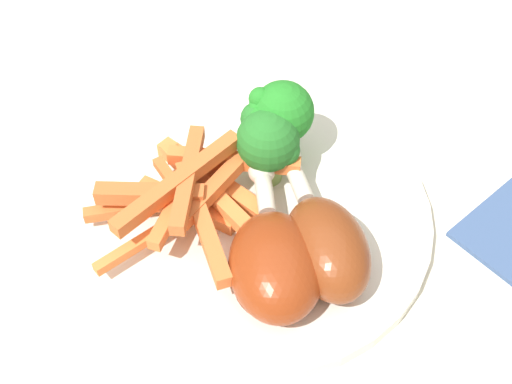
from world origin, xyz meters
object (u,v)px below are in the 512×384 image
(chicken_drumstick_near, at_px, (325,243))
(carrot_fries_pile, at_px, (191,192))
(broccoli_floret_middle, at_px, (270,140))
(broccoli_floret_front, at_px, (278,113))
(dining_table, at_px, (162,321))
(chicken_drumstick_far, at_px, (275,262))
(dinner_plate, at_px, (256,215))

(chicken_drumstick_near, bearing_deg, carrot_fries_pile, 151.93)
(broccoli_floret_middle, distance_m, carrot_fries_pile, 0.07)
(broccoli_floret_front, relative_size, chicken_drumstick_near, 0.49)
(dining_table, height_order, broccoli_floret_front, broccoli_floret_front)
(broccoli_floret_front, height_order, carrot_fries_pile, broccoli_floret_front)
(broccoli_floret_front, height_order, chicken_drumstick_near, broccoli_floret_front)
(dining_table, xyz_separation_m, broccoli_floret_middle, (0.09, 0.05, 0.17))
(carrot_fries_pile, distance_m, chicken_drumstick_near, 0.10)
(chicken_drumstick_far, bearing_deg, dinner_plate, 99.50)
(broccoli_floret_front, bearing_deg, chicken_drumstick_far, -93.99)
(broccoli_floret_middle, height_order, carrot_fries_pile, broccoli_floret_middle)
(broccoli_floret_front, distance_m, broccoli_floret_middle, 0.02)
(broccoli_floret_front, bearing_deg, chicken_drumstick_near, -75.66)
(carrot_fries_pile, bearing_deg, broccoli_floret_middle, 30.61)
(dining_table, height_order, chicken_drumstick_near, chicken_drumstick_near)
(broccoli_floret_front, xyz_separation_m, broccoli_floret_middle, (-0.01, -0.02, -0.01))
(chicken_drumstick_near, height_order, chicken_drumstick_far, same)
(dining_table, height_order, carrot_fries_pile, carrot_fries_pile)
(dinner_plate, height_order, carrot_fries_pile, carrot_fries_pile)
(chicken_drumstick_near, bearing_deg, dinner_plate, 132.89)
(dining_table, bearing_deg, carrot_fries_pile, 21.95)
(dining_table, relative_size, carrot_fries_pile, 7.66)
(dining_table, height_order, broccoli_floret_middle, broccoli_floret_middle)
(broccoli_floret_front, relative_size, chicken_drumstick_far, 0.51)
(broccoli_floret_front, relative_size, broccoli_floret_middle, 1.12)
(broccoli_floret_middle, relative_size, carrot_fries_pile, 0.40)
(chicken_drumstick_near, bearing_deg, broccoli_floret_front, 104.34)
(carrot_fries_pile, bearing_deg, broccoli_floret_front, 39.56)
(carrot_fries_pile, bearing_deg, chicken_drumstick_near, -28.07)
(broccoli_floret_front, distance_m, carrot_fries_pile, 0.08)
(broccoli_floret_middle, bearing_deg, chicken_drumstick_near, -68.33)
(dining_table, xyz_separation_m, carrot_fries_pile, (0.04, 0.01, 0.15))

